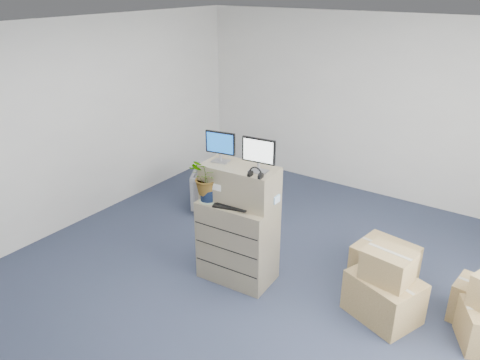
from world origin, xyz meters
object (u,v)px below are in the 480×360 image
(monitor_right, at_px, (259,153))
(keyboard, at_px, (233,206))
(filing_cabinet_lower, at_px, (238,241))
(office_chair, at_px, (216,186))
(potted_plant, at_px, (208,182))
(water_bottle, at_px, (249,195))
(monitor_left, at_px, (220,145))

(monitor_right, bearing_deg, keyboard, -153.93)
(filing_cabinet_lower, height_order, monitor_right, monitor_right)
(monitor_right, relative_size, office_chair, 0.54)
(filing_cabinet_lower, relative_size, keyboard, 2.29)
(monitor_right, bearing_deg, potted_plant, -167.31)
(filing_cabinet_lower, xyz_separation_m, potted_plant, (-0.29, -0.16, 0.72))
(monitor_right, distance_m, keyboard, 0.66)
(monitor_right, distance_m, water_bottle, 0.52)
(filing_cabinet_lower, height_order, water_bottle, water_bottle)
(monitor_left, bearing_deg, keyboard, -38.46)
(keyboard, height_order, office_chair, keyboard)
(monitor_left, height_order, monitor_right, monitor_right)
(monitor_left, bearing_deg, filing_cabinet_lower, -18.18)
(water_bottle, bearing_deg, filing_cabinet_lower, -160.21)
(monitor_left, xyz_separation_m, monitor_right, (0.50, -0.01, 0.01))
(monitor_right, height_order, office_chair, monitor_right)
(monitor_left, bearing_deg, office_chair, 119.96)
(monitor_right, xyz_separation_m, potted_plant, (-0.53, -0.18, -0.39))
(keyboard, xyz_separation_m, potted_plant, (-0.31, -0.04, 0.22))
(office_chair, bearing_deg, potted_plant, 95.25)
(water_bottle, height_order, office_chair, water_bottle)
(monitor_left, xyz_separation_m, keyboard, (0.27, -0.15, -0.60))
(keyboard, distance_m, potted_plant, 0.38)
(filing_cabinet_lower, relative_size, monitor_right, 2.62)
(potted_plant, bearing_deg, keyboard, 7.89)
(filing_cabinet_lower, distance_m, potted_plant, 0.79)
(potted_plant, bearing_deg, filing_cabinet_lower, 28.13)
(monitor_left, xyz_separation_m, potted_plant, (-0.04, -0.19, -0.38))
(keyboard, height_order, potted_plant, potted_plant)
(filing_cabinet_lower, xyz_separation_m, office_chair, (-1.31, 1.30, -0.14))
(monitor_left, relative_size, keyboard, 0.82)
(monitor_left, relative_size, office_chair, 0.50)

